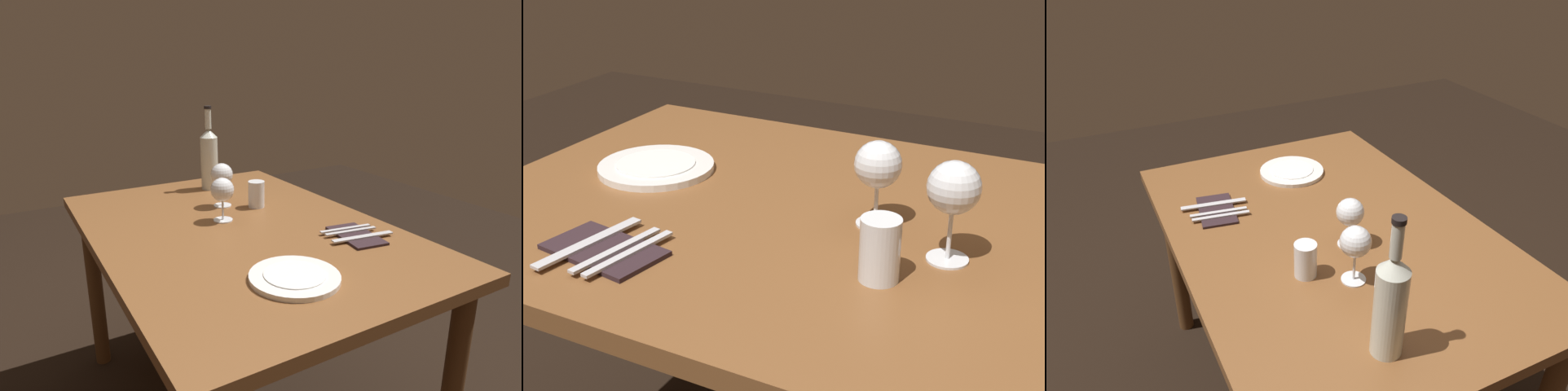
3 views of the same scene
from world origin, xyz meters
TOP-DOWN VIEW (x-y plane):
  - dining_table at (0.00, 0.00)m, footprint 1.30×0.90m
  - wine_glass_left at (-0.09, -0.02)m, footprint 0.08×0.08m
  - wine_glass_right at (-0.24, 0.05)m, footprint 0.08×0.08m
  - water_tumbler at (-0.16, 0.16)m, footprint 0.06×0.06m
  - dinner_plate at (0.39, -0.05)m, footprint 0.23×0.23m
  - folded_napkin at (0.25, 0.28)m, footprint 0.20×0.14m
  - fork_inner at (0.23, 0.28)m, footprint 0.04×0.18m
  - fork_outer at (0.20, 0.28)m, footprint 0.04×0.18m
  - table_knife at (0.28, 0.28)m, footprint 0.05×0.21m

SIDE VIEW (x-z plane):
  - dining_table at x=0.00m, z-range 0.28..1.02m
  - folded_napkin at x=0.25m, z-range 0.74..0.75m
  - dinner_plate at x=0.39m, z-range 0.74..0.76m
  - fork_inner at x=0.23m, z-range 0.75..0.75m
  - fork_outer at x=0.20m, z-range 0.75..0.75m
  - table_knife at x=0.28m, z-range 0.75..0.75m
  - water_tumbler at x=-0.16m, z-range 0.73..0.83m
  - wine_glass_left at x=-0.09m, z-range 0.77..0.92m
  - wine_glass_right at x=-0.24m, z-range 0.78..0.94m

